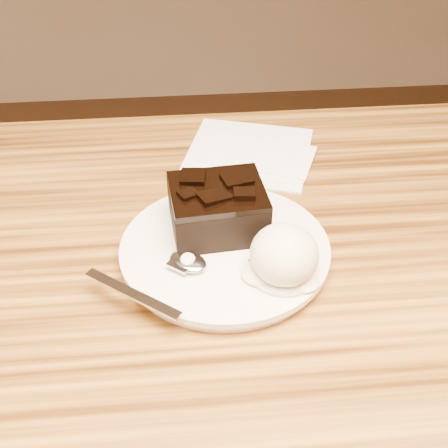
{
  "coord_description": "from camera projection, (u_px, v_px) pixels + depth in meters",
  "views": [
    {
      "loc": [
        0.05,
        -0.41,
        1.18
      ],
      "look_at": [
        0.1,
        0.08,
        0.79
      ],
      "focal_mm": 47.08,
      "sensor_mm": 36.0,
      "label": 1
    }
  ],
  "objects": [
    {
      "name": "ice_cream_scoop",
      "position": [
        284.0,
        254.0,
        0.58
      ],
      "size": [
        0.07,
        0.07,
        0.06
      ],
      "primitive_type": "ellipsoid",
      "color": "white",
      "rests_on": "plate"
    },
    {
      "name": "brownie",
      "position": [
        218.0,
        211.0,
        0.64
      ],
      "size": [
        0.11,
        0.1,
        0.05
      ],
      "primitive_type": "cube",
      "rotation": [
        0.0,
        0.0,
        0.09
      ],
      "color": "black",
      "rests_on": "plate"
    },
    {
      "name": "plate",
      "position": [
        225.0,
        252.0,
        0.64
      ],
      "size": [
        0.23,
        0.23,
        0.02
      ],
      "primitive_type": "cylinder",
      "color": "white",
      "rests_on": "dining_table"
    },
    {
      "name": "melt_puddle",
      "position": [
        283.0,
        272.0,
        0.6
      ],
      "size": [
        0.07,
        0.07,
        0.0
      ],
      "primitive_type": "cylinder",
      "color": "white",
      "rests_on": "plate"
    },
    {
      "name": "crumb_b",
      "position": [
        251.0,
        262.0,
        0.61
      ],
      "size": [
        0.01,
        0.01,
        0.0
      ],
      "primitive_type": "cube",
      "rotation": [
        0.0,
        0.0,
        0.19
      ],
      "color": "black",
      "rests_on": "plate"
    },
    {
      "name": "spoon",
      "position": [
        188.0,
        263.0,
        0.6
      ],
      "size": [
        0.15,
        0.13,
        0.01
      ],
      "primitive_type": null,
      "rotation": [
        0.0,
        0.0,
        0.91
      ],
      "color": "silver",
      "rests_on": "plate"
    },
    {
      "name": "napkin",
      "position": [
        248.0,
        152.0,
        0.81
      ],
      "size": [
        0.2,
        0.2,
        0.01
      ],
      "primitive_type": "cube",
      "rotation": [
        0.0,
        0.0,
        -0.3
      ],
      "color": "white",
      "rests_on": "dining_table"
    },
    {
      "name": "crumb_a",
      "position": [
        246.0,
        238.0,
        0.64
      ],
      "size": [
        0.01,
        0.01,
        0.0
      ],
      "primitive_type": "cube",
      "rotation": [
        0.0,
        0.0,
        0.11
      ],
      "color": "black",
      "rests_on": "plate"
    }
  ]
}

